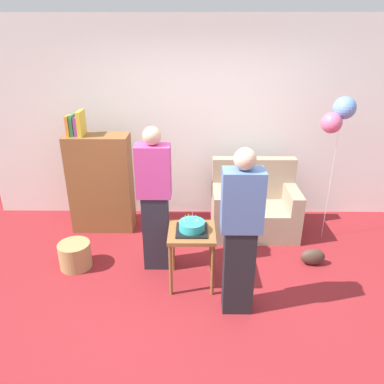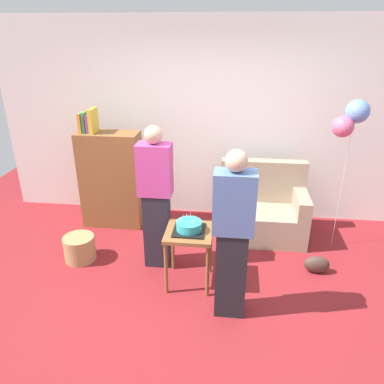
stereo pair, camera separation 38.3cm
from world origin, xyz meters
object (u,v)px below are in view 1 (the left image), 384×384
couch (254,208)px  bookshelf (101,182)px  person_blowing_candles (155,200)px  person_holding_cake (240,234)px  side_table (192,239)px  balloon_bunch (339,115)px  wicker_basket (75,255)px  birthday_cake (192,227)px  handbag (313,257)px

couch → bookshelf: bookshelf is taller
bookshelf → person_blowing_candles: person_blowing_candles is taller
bookshelf → person_holding_cake: person_holding_cake is taller
side_table → balloon_bunch: size_ratio=0.35×
bookshelf → person_holding_cake: 2.31m
bookshelf → person_holding_cake: (1.65, -1.60, 0.16)m
side_table → wicker_basket: 1.41m
side_table → person_holding_cake: 0.67m
person_holding_cake → bookshelf: bearing=-36.4°
bookshelf → person_blowing_candles: (0.81, -0.89, 0.16)m
person_blowing_candles → wicker_basket: person_blowing_candles is taller
wicker_basket → balloon_bunch: size_ratio=0.20×
person_holding_cake → balloon_bunch: size_ratio=0.90×
birthday_cake → person_holding_cake: 0.62m
wicker_basket → side_table: bearing=-11.4°
couch → handbag: 1.01m
bookshelf → birthday_cake: bookshelf is taller
balloon_bunch → birthday_cake: bearing=-150.1°
couch → handbag: couch is taller
couch → bookshelf: size_ratio=0.69×
person_holding_cake → handbag: bearing=-134.5°
birthday_cake → person_holding_cake: person_holding_cake is taller
couch → balloon_bunch: size_ratio=0.61×
person_blowing_candles → wicker_basket: (-0.93, -0.04, -0.68)m
birthday_cake → handbag: 1.55m
couch → person_holding_cake: 1.65m
person_blowing_candles → birthday_cake: bearing=-39.9°
side_table → person_holding_cake: (0.44, -0.41, 0.30)m
handbag → balloon_bunch: size_ratio=0.15×
side_table → person_blowing_candles: 0.59m
person_holding_cake → person_blowing_candles: bearing=-32.5°
bookshelf → couch: bearing=-2.1°
wicker_basket → person_holding_cake: bearing=-20.8°
couch → person_blowing_candles: size_ratio=0.67×
couch → wicker_basket: 2.32m
birthday_cake → balloon_bunch: 2.15m
handbag → person_blowing_candles: bearing=-179.2°
bookshelf → handbag: (2.61, -0.87, -0.57)m
bookshelf → balloon_bunch: 3.05m
person_blowing_candles → handbag: size_ratio=5.82×
wicker_basket → birthday_cake: bearing=-11.4°
couch → side_table: 1.40m
bookshelf → person_blowing_candles: size_ratio=0.98×
person_holding_cake → handbag: person_holding_cake is taller
bookshelf → wicker_basket: size_ratio=4.46×
side_table → person_blowing_candles: size_ratio=0.39×
person_blowing_candles → handbag: 1.94m
birthday_cake → person_holding_cake: (0.44, -0.41, 0.15)m
wicker_basket → balloon_bunch: (3.01, 0.70, 1.46)m
couch → bookshelf: (-2.02, 0.07, 0.33)m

